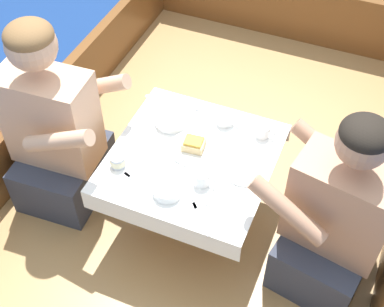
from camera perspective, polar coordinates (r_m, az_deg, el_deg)
ground_plane at (r=2.82m, az=-0.69°, el=-11.06°), size 60.00×60.00×0.00m
boat_deck at (r=2.71m, az=-0.71°, el=-9.64°), size 1.91×3.52×0.26m
gunwale_port at (r=2.84m, az=-18.23°, el=0.19°), size 0.06×3.52×0.34m
bow_coaming at (r=3.69m, az=10.19°, el=14.79°), size 1.79×0.06×0.39m
cockpit_table at (r=2.35m, az=-0.00°, el=-1.12°), size 0.69×0.71×0.44m
person_port at (r=2.53m, az=-14.36°, el=2.17°), size 0.54×0.47×1.00m
person_starboard at (r=2.26m, az=14.98°, el=-6.99°), size 0.57×0.52×0.93m
plate_sandwich at (r=2.34m, az=0.18°, el=0.54°), size 0.22×0.22×0.01m
plate_bread at (r=2.26m, az=5.56°, el=-1.80°), size 0.18×0.18×0.01m
sandwich at (r=2.32m, az=0.18°, el=1.00°), size 0.10×0.09×0.05m
bowl_port_near at (r=2.44m, az=-2.27°, el=3.60°), size 0.14×0.14×0.04m
bowl_starboard_near at (r=2.16m, az=-2.67°, el=-3.95°), size 0.11×0.11×0.04m
coffee_cup_port at (r=2.19m, az=1.08°, el=-2.67°), size 0.09×0.06×0.06m
coffee_cup_starboard at (r=2.44m, az=3.61°, el=3.80°), size 0.11×0.08×0.06m
coffee_cup_center at (r=2.40m, az=7.61°, el=2.39°), size 0.09×0.06×0.06m
tin_can at (r=2.28m, az=-7.93°, el=-0.80°), size 0.07×0.07×0.05m
utensil_fork_port at (r=2.11m, az=0.76°, el=-6.63°), size 0.13×0.14×0.00m
utensil_spoon_port at (r=2.52m, az=-0.31°, el=4.84°), size 0.17×0.06×0.01m
utensil_spoon_center at (r=2.56m, az=-4.45°, el=5.47°), size 0.12×0.14×0.01m
utensil_knife_starboard at (r=2.15m, az=1.05°, el=-5.22°), size 0.17×0.02×0.00m
utensil_fork_starboard at (r=2.23m, az=-6.06°, el=-2.97°), size 0.17×0.08×0.00m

